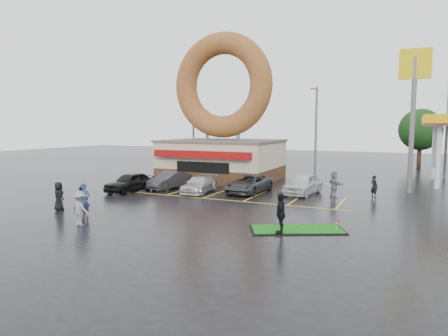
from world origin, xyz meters
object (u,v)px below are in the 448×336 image
at_px(donut_shop, 222,132).
at_px(dumpster, 177,171).
at_px(streetlight_right, 447,128).
at_px(car_silver, 200,184).
at_px(shell_sign, 414,93).
at_px(person_blue, 84,200).
at_px(car_black, 130,182).
at_px(car_grey, 249,184).
at_px(person_cameraman, 281,214).
at_px(car_dgrey, 170,180).
at_px(streetlight_mid, 316,128).
at_px(car_white, 303,184).
at_px(putting_green, 297,229).
at_px(streetlight_left, 193,128).

xyz_separation_m(donut_shop, dumpster, (-4.50, -0.82, -3.81)).
height_order(streetlight_right, car_silver, streetlight_right).
bearing_deg(shell_sign, dumpster, 179.59).
bearing_deg(person_blue, car_black, 86.02).
height_order(streetlight_right, car_grey, streetlight_right).
xyz_separation_m(shell_sign, person_cameraman, (-5.40, -15.28, -6.40)).
height_order(donut_shop, car_dgrey, donut_shop).
bearing_deg(person_cameraman, shell_sign, 145.70).
distance_m(donut_shop, car_silver, 8.63).
xyz_separation_m(streetlight_mid, car_white, (1.91, -12.92, -4.02)).
bearing_deg(dumpster, person_cameraman, -41.09).
xyz_separation_m(car_dgrey, person_blue, (1.19, -10.47, 0.26)).
bearing_deg(car_silver, car_grey, 17.50).
xyz_separation_m(donut_shop, streetlight_mid, (7.00, 7.95, 0.32)).
relative_size(car_dgrey, putting_green, 0.86).
distance_m(streetlight_left, person_cameraman, 29.37).
distance_m(donut_shop, car_grey, 8.80).
xyz_separation_m(streetlight_left, car_dgrey, (5.63, -13.94, -4.10)).
distance_m(car_black, car_grey, 9.02).
distance_m(dumpster, putting_green, 21.21).
xyz_separation_m(streetlight_left, putting_green, (18.10, -22.13, -4.75)).
height_order(streetlight_left, car_grey, streetlight_left).
xyz_separation_m(car_black, car_white, (12.22, 4.50, 0.03)).
bearing_deg(putting_green, shell_sign, 70.99).
distance_m(car_grey, person_blue, 12.51).
bearing_deg(streetlight_right, car_black, -140.46).
distance_m(car_dgrey, person_cameraman, 15.14).
distance_m(streetlight_mid, car_grey, 14.77).
xyz_separation_m(car_silver, putting_green, (9.45, -7.63, -0.58)).
bearing_deg(streetlight_right, car_silver, -136.45).
relative_size(streetlight_right, car_white, 2.01).
height_order(donut_shop, car_white, donut_shop).
bearing_deg(streetlight_mid, shell_sign, -44.73).
bearing_deg(car_black, car_white, 27.20).
distance_m(streetlight_left, car_black, 17.31).
height_order(car_dgrey, putting_green, car_dgrey).
distance_m(car_black, car_white, 13.02).
bearing_deg(donut_shop, person_blue, -90.59).
relative_size(shell_sign, dumpster, 5.89).
distance_m(streetlight_left, streetlight_right, 26.08).
bearing_deg(car_black, donut_shop, 77.73).
distance_m(shell_sign, streetlight_right, 10.68).
xyz_separation_m(donut_shop, car_white, (8.91, -4.97, -3.70)).
bearing_deg(putting_green, streetlight_mid, 100.06).
bearing_deg(streetlight_left, dumpster, -72.16).
height_order(streetlight_mid, car_silver, streetlight_mid).
bearing_deg(car_silver, streetlight_mid, 65.66).
height_order(shell_sign, car_silver, shell_sign).
height_order(donut_shop, car_grey, donut_shop).
bearing_deg(donut_shop, putting_green, -53.82).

